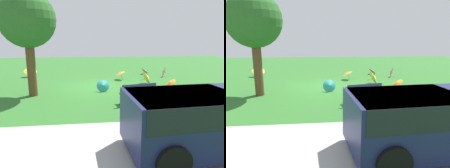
% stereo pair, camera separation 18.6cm
% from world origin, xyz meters
% --- Properties ---
extents(ground, '(40.00, 40.00, 0.00)m').
position_xyz_m(ground, '(0.00, 0.00, 0.00)').
color(ground, '#2D6B28').
extents(road_strip, '(40.00, 3.57, 0.01)m').
position_xyz_m(road_strip, '(0.00, 7.30, 0.00)').
color(road_strip, '#B2AFA8').
rests_on(road_strip, ground).
extents(van_dark, '(4.70, 2.35, 1.53)m').
position_xyz_m(van_dark, '(-2.47, 7.57, 0.91)').
color(van_dark, '#191E4C').
rests_on(van_dark, ground).
extents(park_bench, '(1.66, 0.78, 0.90)m').
position_xyz_m(park_bench, '(-1.62, 3.48, 0.47)').
color(park_bench, navy).
rests_on(park_bench, ground).
extents(shade_tree, '(2.65, 2.65, 5.01)m').
position_xyz_m(shade_tree, '(3.31, 1.60, 3.63)').
color(shade_tree, brown).
rests_on(shade_tree, ground).
extents(parasol_yellow_0, '(1.17, 1.16, 0.78)m').
position_xyz_m(parasol_yellow_0, '(4.76, -3.74, 0.49)').
color(parasol_yellow_0, tan).
rests_on(parasol_yellow_0, ground).
extents(parasol_pink_0, '(0.64, 0.70, 0.51)m').
position_xyz_m(parasol_pink_0, '(-4.05, -4.05, 0.27)').
color(parasol_pink_0, tan).
rests_on(parasol_pink_0, ground).
extents(parasol_orange_0, '(0.82, 0.83, 0.69)m').
position_xyz_m(parasol_orange_0, '(-1.67, -1.96, 0.48)').
color(parasol_orange_0, tan).
rests_on(parasol_orange_0, ground).
extents(parasol_yellow_1, '(0.79, 0.91, 0.87)m').
position_xyz_m(parasol_yellow_1, '(-3.17, -0.40, 0.43)').
color(parasol_yellow_1, tan).
rests_on(parasol_yellow_1, ground).
extents(parasol_orange_1, '(0.63, 0.71, 0.62)m').
position_xyz_m(parasol_orange_1, '(-4.06, 1.09, 0.37)').
color(parasol_orange_1, tan).
rests_on(parasol_orange_1, ground).
extents(parasol_teal_0, '(0.71, 0.66, 0.67)m').
position_xyz_m(parasol_teal_0, '(-0.24, 1.23, 0.34)').
color(parasol_teal_0, tan).
rests_on(parasol_teal_0, ground).
extents(parasol_pink_1, '(0.72, 0.78, 0.74)m').
position_xyz_m(parasol_pink_1, '(-5.06, -2.71, 0.37)').
color(parasol_pink_1, tan).
rests_on(parasol_pink_1, ground).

